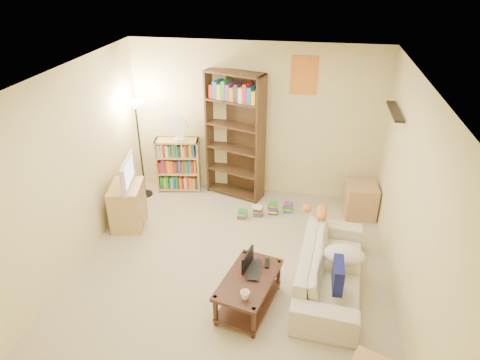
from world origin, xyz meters
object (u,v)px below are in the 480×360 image
object	(u,v)px
television	(123,173)
side_table	(360,200)
laptop	(258,270)
desk_fan	(178,128)
coffee_table	(249,288)
mug	(245,295)
tv_stand	(128,205)
tall_bookshelf	(235,134)
tabby_cat	(319,211)
short_bookshelf	(178,165)
floor_lamp	(137,122)
sofa	(330,268)

from	to	relation	value
television	side_table	world-z (taller)	television
laptop	desk_fan	bearing A→B (deg)	31.50
coffee_table	side_table	bearing A→B (deg)	71.32
mug	tv_stand	distance (m)	2.66
tv_stand	television	size ratio (longest dim) A/B	0.90
side_table	tv_stand	bearing A→B (deg)	-165.91
tall_bookshelf	side_table	bearing A→B (deg)	9.35
laptop	tabby_cat	bearing A→B (deg)	-33.92
short_bookshelf	floor_lamp	xyz separation A→B (m)	(-0.52, -0.30, 0.84)
tv_stand	floor_lamp	size ratio (longest dim) A/B	0.40
television	tv_stand	bearing A→B (deg)	-127.89
mug	television	size ratio (longest dim) A/B	0.16
tabby_cat	short_bookshelf	world-z (taller)	short_bookshelf
tabby_cat	television	xyz separation A→B (m)	(-2.77, 0.14, 0.25)
sofa	tabby_cat	distance (m)	0.83
coffee_table	mug	world-z (taller)	mug
coffee_table	laptop	world-z (taller)	laptop
television	floor_lamp	bearing A→B (deg)	-4.95
sofa	short_bookshelf	bearing A→B (deg)	55.99
sofa	laptop	distance (m)	0.92
laptop	mug	distance (m)	0.47
mug	desk_fan	distance (m)	3.32
tabby_cat	short_bookshelf	size ratio (longest dim) A/B	0.46
coffee_table	side_table	distance (m)	2.63
laptop	side_table	bearing A→B (deg)	-34.92
coffee_table	desk_fan	xyz separation A→B (m)	(-1.56, 2.52, 0.89)
laptop	television	distance (m)	2.49
sofa	tv_stand	xyz separation A→B (m)	(-2.95, 0.87, 0.06)
tabby_cat	mug	distance (m)	1.73
mug	laptop	bearing A→B (deg)	80.13
sofa	side_table	distance (m)	1.79
tall_bookshelf	coffee_table	bearing A→B (deg)	-57.55
tall_bookshelf	floor_lamp	size ratio (longest dim) A/B	1.27
laptop	tall_bookshelf	world-z (taller)	tall_bookshelf
television	floor_lamp	distance (m)	1.00
tv_stand	television	xyz separation A→B (m)	(-0.00, 0.00, 0.54)
coffee_table	laptop	xyz separation A→B (m)	(0.09, 0.14, 0.16)
mug	short_bookshelf	xyz separation A→B (m)	(-1.62, 2.89, -0.00)
laptop	sofa	bearing A→B (deg)	-69.21
tall_bookshelf	mug	bearing A→B (deg)	-58.87
coffee_table	floor_lamp	distance (m)	3.28
sofa	side_table	world-z (taller)	sofa
short_bookshelf	mug	bearing A→B (deg)	-69.74
laptop	floor_lamp	bearing A→B (deg)	43.01
coffee_table	side_table	world-z (taller)	side_table
sofa	tall_bookshelf	bearing A→B (deg)	42.10
laptop	short_bookshelf	size ratio (longest dim) A/B	0.42
tabby_cat	coffee_table	world-z (taller)	tabby_cat
floor_lamp	television	bearing A→B (deg)	-83.63
coffee_table	floor_lamp	bearing A→B (deg)	146.40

